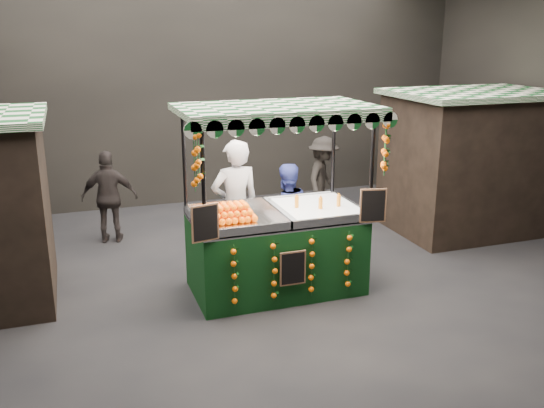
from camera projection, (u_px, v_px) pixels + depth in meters
name	position (u px, v px, depth m)	size (l,w,h in m)	color
ground	(274.00, 290.00, 8.58)	(12.00, 12.00, 0.00)	black
market_hall	(275.00, 51.00, 7.63)	(12.10, 10.10, 5.05)	black
neighbour_stall_right	(471.00, 161.00, 10.95)	(3.00, 2.20, 2.60)	black
juice_stall	(277.00, 236.00, 8.35)	(2.76, 1.62, 2.67)	black
vendor_grey	(235.00, 207.00, 9.00)	(0.79, 0.55, 2.09)	gray
vendor_blue	(286.00, 214.00, 9.39)	(0.86, 0.71, 1.64)	navy
shopper_1	(407.00, 163.00, 12.60)	(1.13, 1.10, 1.83)	#2D2824
shopper_2	(109.00, 197.00, 10.35)	(1.03, 0.59, 1.65)	#292321
shopper_3	(323.00, 179.00, 11.58)	(1.17, 1.23, 1.67)	black
shopper_4	(22.00, 207.00, 9.70)	(0.98, 0.92, 1.68)	black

